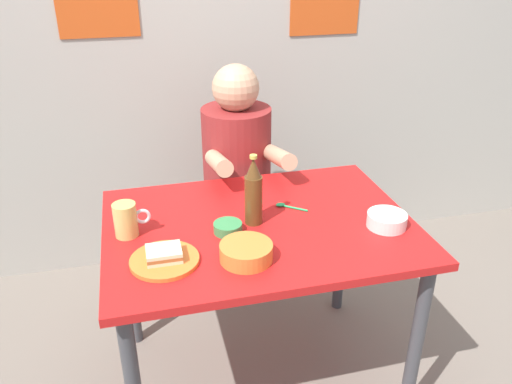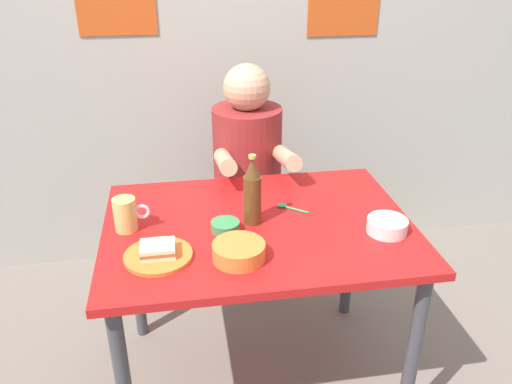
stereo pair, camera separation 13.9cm
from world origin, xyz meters
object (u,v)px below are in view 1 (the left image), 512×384
dining_table (259,245)px  beer_bottle (253,193)px  beer_mug (126,220)px  sandwich (164,254)px  stool (238,228)px  person_seated (237,152)px  plate_orange (165,260)px  rice_bowl_white (387,219)px

dining_table → beer_bottle: (-0.02, 0.01, 0.21)m
beer_mug → sandwich: bearing=-61.4°
dining_table → stool: dining_table is taller
person_seated → beer_mug: 0.78m
plate_orange → rice_bowl_white: rice_bowl_white is taller
sandwich → rice_bowl_white: same height
stool → plate_orange: bearing=-117.0°
beer_mug → beer_bottle: 0.45m
sandwich → beer_bottle: 0.39m
beer_bottle → rice_bowl_white: (0.45, -0.14, -0.09)m
stool → rice_bowl_white: bearing=-63.6°
rice_bowl_white → stool: bearing=116.4°
sandwich → person_seated: bearing=62.7°
sandwich → beer_mug: beer_mug is taller
stool → beer_mug: (-0.51, -0.60, 0.45)m
stool → person_seated: (0.00, -0.01, 0.42)m
plate_orange → sandwich: sandwich is taller
stool → beer_bottle: (-0.07, -0.62, 0.51)m
beer_mug → rice_bowl_white: bearing=-10.3°
sandwich → beer_bottle: size_ratio=0.42×
stool → person_seated: person_seated is taller
sandwich → rice_bowl_white: size_ratio=0.79×
beer_bottle → rice_bowl_white: beer_bottle is taller
stool → beer_mug: bearing=-130.5°
dining_table → stool: (0.05, 0.63, -0.30)m
plate_orange → sandwich: 0.02m
beer_mug → dining_table: bearing=-3.7°
person_seated → sandwich: bearing=-117.3°
dining_table → beer_bottle: size_ratio=4.20×
person_seated → rice_bowl_white: person_seated is taller
beer_bottle → beer_mug: bearing=177.3°
beer_bottle → plate_orange: bearing=-152.1°
sandwich → beer_bottle: beer_bottle is taller
beer_mug → beer_bottle: beer_bottle is taller
beer_bottle → rice_bowl_white: 0.48m
person_seated → rice_bowl_white: (0.38, -0.75, 0.00)m
beer_mug → plate_orange: bearing=-61.4°
beer_bottle → rice_bowl_white: bearing=-17.4°
dining_table → plate_orange: (-0.35, -0.17, 0.10)m
person_seated → sandwich: (-0.41, -0.79, 0.01)m
dining_table → rice_bowl_white: bearing=-17.1°
plate_orange → beer_bottle: bearing=27.9°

